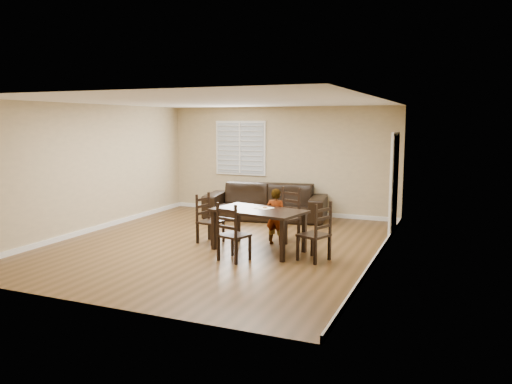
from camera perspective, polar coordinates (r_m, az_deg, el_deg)
ground at (r=9.67m, az=-4.30°, el=-5.92°), size 7.00×7.00×0.00m
room at (r=9.54m, az=-3.73°, el=4.88°), size 6.04×7.04×2.72m
dining_table at (r=8.98m, az=0.30°, el=-2.57°), size 1.78×1.22×0.76m
chair_near at (r=9.88m, az=3.76°, el=-2.80°), size 0.60×0.58×1.05m
chair_far at (r=8.35m, az=-3.06°, el=-4.96°), size 0.54×0.52×1.00m
chair_left at (r=9.75m, az=-5.77°, el=-3.21°), size 0.46×0.49×0.95m
chair_right at (r=8.40m, az=7.28°, el=-4.89°), size 0.56×0.58×1.01m
child at (r=9.50m, az=2.27°, el=-2.83°), size 0.39×0.26×1.08m
napkin at (r=9.12m, az=0.93°, el=-1.84°), size 0.36×0.36×0.00m
donut at (r=9.10m, az=1.04°, el=-1.73°), size 0.09×0.09×0.03m
sofa at (r=11.99m, az=1.10°, el=-1.12°), size 3.02×1.56×0.84m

